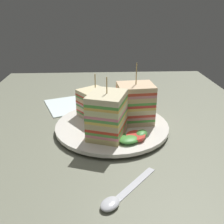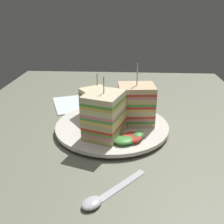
% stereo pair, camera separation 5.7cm
% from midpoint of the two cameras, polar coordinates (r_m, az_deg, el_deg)
% --- Properties ---
extents(ground_plane, '(1.04, 0.78, 0.02)m').
position_cam_midpoint_polar(ground_plane, '(0.60, 2.76, -4.77)').
color(ground_plane, gray).
extents(plate, '(0.26, 0.26, 0.01)m').
position_cam_midpoint_polar(plate, '(0.59, 2.79, -3.25)').
color(plate, white).
rests_on(plate, ground_plane).
extents(sandwich_wedge_0, '(0.10, 0.09, 0.13)m').
position_cam_midpoint_polar(sandwich_wedge_0, '(0.52, 1.43, -0.71)').
color(sandwich_wedge_0, '#D5C27A').
rests_on(sandwich_wedge_0, plate).
extents(sandwich_wedge_1, '(0.07, 0.09, 0.14)m').
position_cam_midpoint_polar(sandwich_wedge_1, '(0.58, 8.14, 1.65)').
color(sandwich_wedge_1, beige).
rests_on(sandwich_wedge_1, plate).
extents(sandwich_wedge_2, '(0.10, 0.10, 0.11)m').
position_cam_midpoint_polar(sandwich_wedge_2, '(0.61, -0.49, 1.79)').
color(sandwich_wedge_2, beige).
rests_on(sandwich_wedge_2, plate).
extents(chip_pile, '(0.07, 0.06, 0.02)m').
position_cam_midpoint_polar(chip_pile, '(0.57, 1.66, -2.59)').
color(chip_pile, '#E3BF67').
rests_on(chip_pile, plate).
extents(salad_garnish, '(0.06, 0.07, 0.01)m').
position_cam_midpoint_polar(salad_garnish, '(0.52, 6.99, -5.85)').
color(salad_garnish, '#488739').
rests_on(salad_garnish, plate).
extents(spoon, '(0.11, 0.10, 0.01)m').
position_cam_midpoint_polar(spoon, '(0.40, 1.86, -18.59)').
color(spoon, silver).
rests_on(spoon, ground_plane).
extents(napkin, '(0.17, 0.17, 0.01)m').
position_cam_midpoint_polar(napkin, '(0.74, -5.26, 1.96)').
color(napkin, white).
rests_on(napkin, ground_plane).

